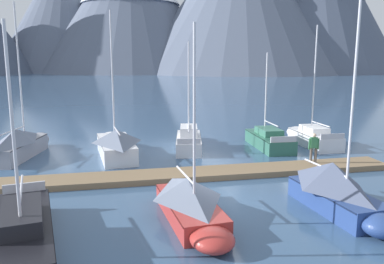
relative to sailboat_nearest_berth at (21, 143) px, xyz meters
The scene contains 13 objects.
ground_plane 14.12m from the sailboat_nearest_berth, 43.62° to the right, with size 700.00×700.00×0.00m, color #38567A.
mountain_central_massif 173.29m from the sailboat_nearest_berth, 97.47° to the left, with size 66.13×66.13×56.74m.
mountain_shoulder_ridge 160.99m from the sailboat_nearest_berth, 87.51° to the left, with size 82.61×82.61×58.64m.
dock 11.72m from the sailboat_nearest_berth, 29.30° to the right, with size 21.38×3.24×0.30m.
sailboat_nearest_berth is the anchor object (origin of this frame).
sailboat_second_berth 13.36m from the sailboat_nearest_berth, 75.14° to the right, with size 3.23×7.46×7.15m.
sailboat_mid_dock_port 5.83m from the sailboat_nearest_berth, ahead, with size 2.88×6.90×8.93m.
sailboat_mid_dock_starboard 14.45m from the sailboat_nearest_berth, 51.20° to the right, with size 2.45×5.88×7.29m.
sailboat_far_berth 10.75m from the sailboat_nearest_berth, ahead, with size 2.35×6.55×7.17m.
sailboat_outer_slip 18.72m from the sailboat_nearest_berth, 36.81° to the right, with size 2.43×5.64×9.14m.
sailboat_end_of_dock 16.18m from the sailboat_nearest_berth, ahead, with size 2.01×5.94×6.46m.
sailboat_last_slip 19.50m from the sailboat_nearest_berth, ahead, with size 2.09×5.99×8.30m.
person_on_dock 17.61m from the sailboat_nearest_berth, 16.72° to the right, with size 0.58×0.29×1.69m.
Camera 1 is at (-3.19, -15.42, 6.09)m, focal length 36.73 mm.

